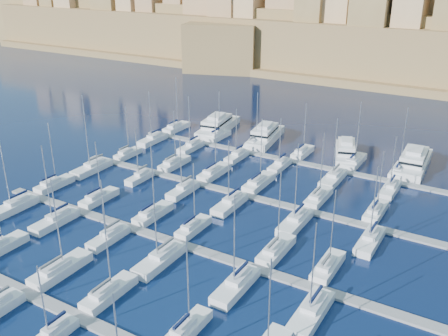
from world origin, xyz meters
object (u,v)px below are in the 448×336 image
Objects in this scene: motor_yacht_a at (218,125)px; motor_yacht_c at (346,151)px; motor_yacht_d at (414,161)px; motor_yacht_b at (265,135)px; sailboat_4 at (187,329)px; sailboat_2 at (60,269)px.

motor_yacht_c is at bearing -2.96° from motor_yacht_a.
motor_yacht_c is 15.42m from motor_yacht_d.
motor_yacht_c is at bearing -173.29° from motor_yacht_d.
sailboat_4 is at bearing -71.17° from motor_yacht_b.
sailboat_4 is 0.72× the size of motor_yacht_d.
sailboat_4 is 0.88× the size of motor_yacht_c.
sailboat_2 is 72.36m from motor_yacht_a.
motor_yacht_a is 15.12m from motor_yacht_b.
sailboat_4 is 69.88m from motor_yacht_c.
motor_yacht_b is 22.02m from motor_yacht_c.
motor_yacht_b is 1.14× the size of motor_yacht_c.
motor_yacht_c is (-2.21, 69.84, 0.99)m from sailboat_4.
sailboat_2 is at bearing 177.48° from sailboat_4.
sailboat_4 is 81.82m from motor_yacht_a.
sailboat_4 reaches higher than motor_yacht_d.
motor_yacht_d is at bearing 79.63° from sailboat_4.
sailboat_2 is at bearing -77.74° from motor_yacht_a.
sailboat_2 reaches higher than motor_yacht_a.
motor_yacht_b is at bearing 177.07° from motor_yacht_c.
sailboat_2 is at bearing -89.78° from motor_yacht_b.
motor_yacht_b is at bearing 108.83° from sailboat_4.
sailboat_2 reaches higher than sailboat_4.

